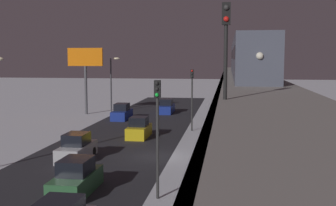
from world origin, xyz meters
TOP-DOWN VIEW (x-y plane):
  - ground_plane at (0.00, 0.00)m, footprint 240.00×240.00m
  - avenue_asphalt at (4.31, 0.00)m, footprint 11.00×95.41m
  - elevated_railway at (-7.24, -0.00)m, footprint 5.00×95.41m
  - subway_train at (-7.33, -13.16)m, footprint 2.94×36.87m
  - rail_signal at (-5.34, 13.42)m, footprint 0.36×0.41m
  - sedan_silver at (5.71, 1.61)m, footprint 1.91×4.46m
  - sedan_blue at (7.51, -18.86)m, footprint 1.80×4.40m
  - sedan_blue_2 at (2.91, -25.53)m, footprint 1.80×4.59m
  - sedan_green at (2.91, 9.15)m, footprint 1.80×4.48m
  - sedan_yellow at (2.91, -7.58)m, footprint 1.80×4.03m
  - traffic_light_near at (-1.79, 9.46)m, footprint 0.32×0.44m
  - traffic_light_mid at (-1.79, -11.87)m, footprint 0.32×0.44m
  - commercial_billboard at (13.51, -22.88)m, footprint 4.80×0.36m
  - street_lamp_far at (10.38, -25.00)m, footprint 1.35×0.44m

SIDE VIEW (x-z plane):
  - ground_plane at x=0.00m, z-range 0.00..0.00m
  - avenue_asphalt at x=4.31m, z-range 0.00..0.01m
  - sedan_silver at x=5.71m, z-range -0.20..1.77m
  - sedan_blue at x=7.51m, z-range -0.19..1.78m
  - sedan_blue_2 at x=2.91m, z-range -0.19..1.78m
  - sedan_green at x=2.91m, z-range -0.19..1.78m
  - sedan_yellow at x=2.91m, z-range -0.19..1.78m
  - traffic_light_near at x=-1.79m, z-range 1.00..7.40m
  - traffic_light_mid at x=-1.79m, z-range 1.00..7.40m
  - street_lamp_far at x=10.38m, z-range 0.99..8.64m
  - elevated_railway at x=-7.24m, z-range 2.14..7.96m
  - commercial_billboard at x=13.51m, z-range 2.38..11.28m
  - subway_train at x=-7.33m, z-range 5.91..9.31m
  - rail_signal at x=-5.34m, z-range 6.55..10.55m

